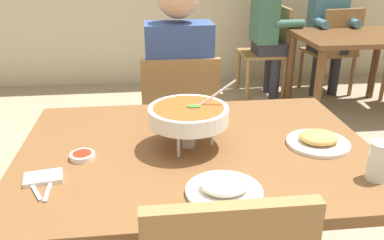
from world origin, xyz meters
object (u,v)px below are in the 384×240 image
object	(u,v)px
appetizer_plate	(318,140)
chair_diner_main	(180,121)
rice_plate	(224,188)
drink_glass	(379,163)
patron_bg_left	(329,22)
patron_bg_right	(268,24)
chair_bg_left	(334,47)
diner_main	(179,80)
dining_table_main	(196,169)
dining_table_far	(353,49)
chair_bg_right	(271,46)
curry_bowl	(189,115)
sauce_dish	(82,156)

from	to	relation	value
appetizer_plate	chair_diner_main	bearing A→B (deg)	120.07
chair_diner_main	rice_plate	xyz separation A→B (m)	(0.04, -1.10, 0.24)
appetizer_plate	drink_glass	size ratio (longest dim) A/B	1.85
patron_bg_left	patron_bg_right	xyz separation A→B (m)	(-0.64, -0.03, 0.00)
drink_glass	appetizer_plate	bearing A→B (deg)	108.95
drink_glass	chair_bg_left	bearing A→B (deg)	67.33
diner_main	rice_plate	bearing A→B (deg)	-87.75
dining_table_main	chair_diner_main	bearing A→B (deg)	90.00
diner_main	appetizer_plate	world-z (taller)	diner_main
rice_plate	chair_bg_left	xyz separation A→B (m)	(1.69, 2.85, -0.24)
dining_table_far	chair_bg_right	xyz separation A→B (m)	(-0.58, 0.59, -0.09)
curry_bowl	patron_bg_right	bearing A→B (deg)	67.43
sauce_dish	patron_bg_left	distance (m)	3.37
chair_diner_main	dining_table_main	bearing A→B (deg)	-90.00
rice_plate	dining_table_main	bearing A→B (deg)	97.76
sauce_dish	drink_glass	size ratio (longest dim) A/B	0.69
dining_table_main	chair_diner_main	distance (m)	0.78
dining_table_far	chair_bg_left	size ratio (longest dim) A/B	1.11
chair_diner_main	chair_bg_left	size ratio (longest dim) A/B	1.00
drink_glass	patron_bg_right	xyz separation A→B (m)	(0.48, 2.87, -0.04)
rice_plate	patron_bg_left	xyz separation A→B (m)	(1.63, 2.93, 0.00)
appetizer_plate	patron_bg_right	distance (m)	2.67
appetizer_plate	curry_bowl	bearing A→B (deg)	174.70
rice_plate	dining_table_far	world-z (taller)	rice_plate
curry_bowl	drink_glass	distance (m)	0.67
dining_table_far	patron_bg_right	bearing A→B (deg)	140.71
patron_bg_left	appetizer_plate	bearing A→B (deg)	-114.60
curry_bowl	dining_table_far	size ratio (longest dim) A/B	0.33
chair_bg_right	patron_bg_right	distance (m)	0.25
curry_bowl	appetizer_plate	size ratio (longest dim) A/B	1.39
diner_main	patron_bg_right	size ratio (longest dim) A/B	1.00
dining_table_main	diner_main	xyz separation A→B (m)	(0.00, 0.81, 0.12)
chair_diner_main	dining_table_far	xyz separation A→B (m)	(1.68, 1.27, 0.09)
patron_bg_left	diner_main	bearing A→B (deg)	-133.04
patron_bg_left	chair_diner_main	bearing A→B (deg)	-132.52
chair_diner_main	patron_bg_left	xyz separation A→B (m)	(1.67, 1.83, 0.24)
diner_main	chair_bg_right	world-z (taller)	diner_main
appetizer_plate	chair_bg_left	distance (m)	2.87
rice_plate	dining_table_far	size ratio (longest dim) A/B	0.24
chair_bg_right	sauce_dish	bearing A→B (deg)	-119.72
appetizer_plate	dining_table_far	size ratio (longest dim) A/B	0.24
chair_bg_left	curry_bowl	bearing A→B (deg)	-125.07
chair_bg_right	rice_plate	bearing A→B (deg)	-109.73
chair_diner_main	curry_bowl	xyz separation A→B (m)	(-0.03, -0.76, 0.34)
patron_bg_left	dining_table_far	bearing A→B (deg)	-89.40
diner_main	patron_bg_left	bearing A→B (deg)	46.96
diner_main	drink_glass	xyz separation A→B (m)	(0.56, -1.10, 0.04)
chair_diner_main	diner_main	world-z (taller)	diner_main
dining_table_main	dining_table_far	size ratio (longest dim) A/B	1.34
sauce_dish	chair_bg_left	bearing A→B (deg)	49.98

